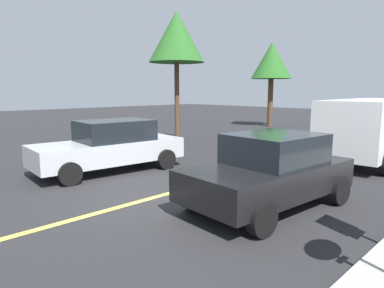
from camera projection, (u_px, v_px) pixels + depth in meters
name	position (u px, v px, depth m)	size (l,w,h in m)	color
ground_plane	(161.00, 196.00, 8.32)	(80.00, 80.00, 0.00)	#262628
lane_marking_centre	(238.00, 174.00, 10.41)	(28.00, 0.16, 0.01)	#E0D14C
white_van	(370.00, 126.00, 12.08)	(5.29, 2.46, 2.20)	white
car_black_crossing	(270.00, 171.00, 7.46)	(4.09, 2.32, 1.59)	black
car_silver_far_lane	(111.00, 146.00, 10.78)	(4.73, 2.29, 1.59)	#B7BABF
tree_left_verge	(177.00, 38.00, 15.54)	(2.54, 2.54, 6.03)	#513823
tree_centre_verge	(272.00, 61.00, 23.64)	(2.76, 2.76, 5.77)	#513823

